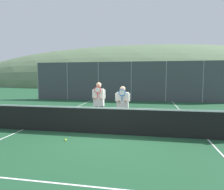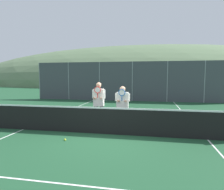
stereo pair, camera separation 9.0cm
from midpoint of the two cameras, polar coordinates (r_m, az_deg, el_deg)
name	(u,v)px [view 1 (the left image)]	position (r m, az deg, el deg)	size (l,w,h in m)	color
ground_plane	(108,134)	(7.48, -1.59, -11.12)	(120.00, 120.00, 0.00)	#1E4C2D
hill_distant	(143,83)	(61.06, 8.88, 3.28)	(108.69, 60.38, 21.13)	#5B7551
clubhouse_building	(134,80)	(26.44, 6.13, 4.19)	(13.95, 5.50, 3.16)	#9EA3A8
fence_back	(131,81)	(17.21, 5.34, 3.89)	(17.48, 0.06, 3.38)	gray
tennis_net	(108,120)	(7.35, -1.60, -7.28)	(9.28, 0.09, 1.10)	gray
court_line_left_sideline	(57,115)	(11.36, -15.71, -5.59)	(0.05, 16.00, 0.01)	white
court_line_right_sideline	(190,120)	(10.43, 21.07, -6.73)	(0.05, 16.00, 0.01)	white
court_line_service_near	(72,185)	(4.36, -11.96, -23.78)	(6.89, 0.05, 0.01)	white
player_leftmost	(99,101)	(8.19, -4.12, -1.80)	(0.55, 0.34, 1.88)	#232838
player_center_left	(123,103)	(8.07, 2.70, -2.36)	(0.60, 0.34, 1.73)	#232838
car_far_left	(81,87)	(21.45, -8.92, 2.15)	(4.70, 2.10, 1.88)	silver
car_left_of_center	(131,88)	(20.01, 5.36, 1.88)	(4.34, 1.99, 1.81)	silver
car_center	(185,90)	(20.06, 19.94, 1.43)	(4.20, 2.05, 1.68)	#285638
tennis_ball_on_court	(66,140)	(6.92, -13.50, -12.34)	(0.07, 0.07, 0.07)	#CCDB33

